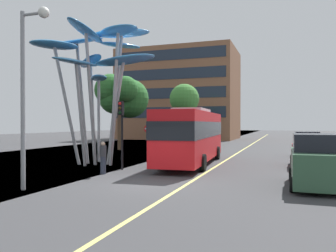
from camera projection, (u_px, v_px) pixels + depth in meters
name	position (u px, v px, depth m)	size (l,w,h in m)	color
ground	(133.00, 184.00, 15.08)	(120.00, 240.00, 0.10)	#38383A
red_bus	(192.00, 134.00, 22.09)	(3.22, 11.18, 3.62)	red
leaf_sculpture	(98.00, 59.00, 22.19)	(8.14, 7.47, 9.15)	#9EA0A5
traffic_light_kerb_near	(121.00, 120.00, 19.33)	(0.28, 0.42, 3.93)	black
traffic_light_kerb_far	(150.00, 125.00, 24.81)	(0.28, 0.42, 3.53)	black
traffic_light_island_mid	(178.00, 125.00, 30.60)	(0.28, 0.42, 3.51)	black
car_parked_near	(314.00, 162.00, 14.08)	(1.92, 4.44, 2.23)	#2D5138
car_parked_mid	(308.00, 152.00, 20.64)	(2.02, 4.18, 1.98)	maroon
car_parked_far	(307.00, 145.00, 26.79)	(2.09, 4.31, 2.02)	silver
street_lamp	(29.00, 75.00, 13.43)	(1.33, 0.44, 7.21)	gray
tree_pavement_near	(121.00, 96.00, 34.21)	(5.21, 5.12, 7.68)	brown
tree_pavement_far	(186.00, 99.00, 42.73)	(3.74, 3.74, 7.66)	brown
pedestrian	(103.00, 158.00, 17.78)	(0.34, 0.34, 1.71)	#2D3342
no_entry_sign	(148.00, 136.00, 25.42)	(0.60, 0.12, 2.57)	gray
backdrop_building	(180.00, 95.00, 59.67)	(19.63, 12.55, 15.26)	brown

